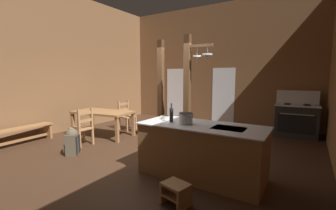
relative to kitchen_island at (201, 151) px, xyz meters
name	(u,v)px	position (x,y,z in m)	size (l,w,h in m)	color
ground_plane	(147,155)	(-1.52, 0.44, -0.51)	(7.86, 9.20, 0.10)	#382316
wall_back	(215,65)	(-1.52, 4.71, 1.72)	(7.86, 0.14, 4.35)	brown
wall_left	(50,62)	(-5.12, 0.44, 1.72)	(0.14, 9.20, 4.35)	brown
glazed_door_back_left	(177,94)	(-3.11, 4.64, 0.56)	(1.00, 0.01, 2.05)	white
glazed_panel_back_right	(223,96)	(-1.17, 4.64, 0.56)	(0.84, 0.01, 2.05)	white
kitchen_island	(201,151)	(0.00, 0.00, 0.00)	(2.16, 0.96, 0.92)	olive
stove_range	(296,120)	(1.26, 3.99, 0.02)	(1.18, 0.87, 1.32)	black
support_post_with_pot_rack	(189,89)	(-0.88, 1.23, 1.00)	(0.68, 0.23, 2.70)	brown
support_post_center	(161,91)	(-1.88, 1.57, 0.89)	(0.14, 0.14, 2.70)	brown
step_stool	(176,192)	(0.07, -1.01, -0.28)	(0.41, 0.35, 0.30)	#9E7044
dining_table	(103,114)	(-3.54, 0.99, 0.19)	(1.80, 1.11, 0.74)	olive
ladderback_chair_near_window	(126,116)	(-3.53, 1.98, -0.01)	(0.49, 0.49, 0.95)	#9E7044
ladderback_chair_by_post	(83,128)	(-3.29, 0.08, -0.01)	(0.46, 0.46, 0.95)	#9E7044
bench_along_left_wall	(22,133)	(-4.69, -0.70, -0.15)	(0.44, 1.55, 0.44)	olive
backpack	(72,141)	(-2.90, -0.51, -0.15)	(0.39, 0.39, 0.60)	#4C4233
stockpot_on_counter	(186,118)	(-0.27, -0.08, 0.56)	(0.31, 0.24, 0.20)	silver
mixing_bowl_on_counter	(166,117)	(-0.81, 0.12, 0.49)	(0.18, 0.18, 0.07)	silver
bottle_tall_on_counter	(171,115)	(-0.56, -0.09, 0.60)	(0.07, 0.07, 0.34)	#1E2328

